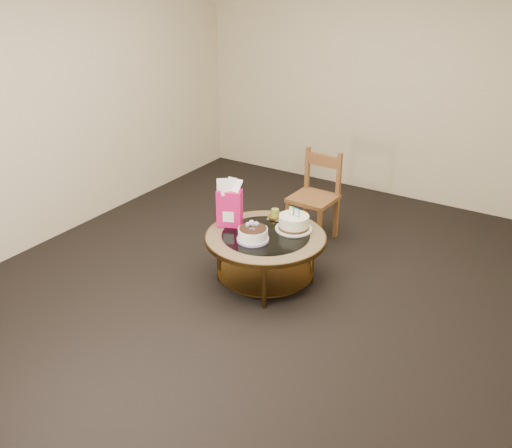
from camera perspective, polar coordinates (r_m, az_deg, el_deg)
The scene contains 8 objects.
ground at distance 4.98m, azimuth 0.93°, elevation -5.77°, with size 5.00×5.00×0.00m, color black.
room_walls at distance 4.38m, azimuth 1.07°, elevation 11.71°, with size 4.52×5.02×2.61m.
coffee_table at distance 4.80m, azimuth 0.96°, elevation -1.91°, with size 1.02×1.02×0.46m.
decorated_cake at distance 4.65m, azimuth -0.31°, elevation -1.07°, with size 0.26×0.26×0.15m.
cream_cake at distance 4.83m, azimuth 3.81°, elevation 0.13°, with size 0.32×0.32×0.20m.
gift_bag at distance 4.84m, azimuth -2.66°, elevation 2.10°, with size 0.24×0.20×0.42m.
pillar_candle at distance 5.04m, azimuth 1.92°, elevation 0.90°, with size 0.13×0.13×0.10m.
dining_chair at distance 5.57m, azimuth 5.93°, elevation 2.78°, with size 0.42×0.42×0.88m.
Camera 1 is at (2.19, -3.65, 2.59)m, focal length 40.00 mm.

